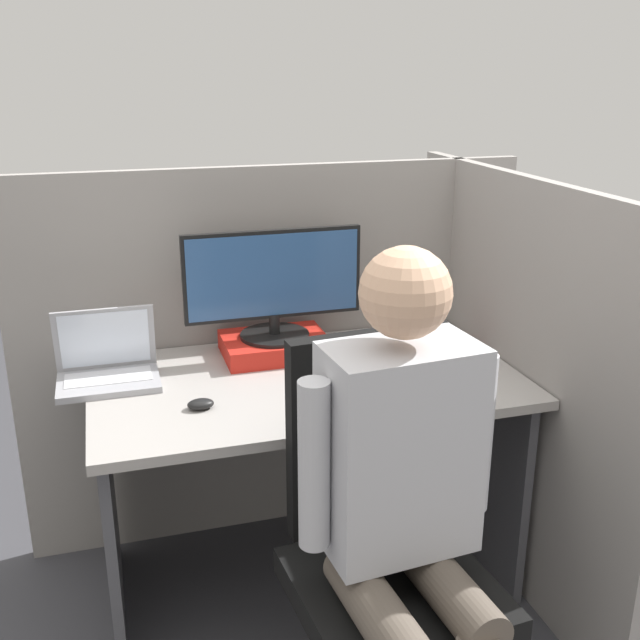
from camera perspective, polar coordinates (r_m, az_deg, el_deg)
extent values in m
cube|color=gray|center=(2.72, -3.32, -2.58)|extent=(1.81, 0.04, 1.35)
cube|color=gray|center=(2.55, 14.39, -4.66)|extent=(0.04, 1.40, 1.35)
cube|color=#9E9993|center=(2.34, -1.07, -4.70)|extent=(1.31, 0.75, 0.03)
cube|color=#4C4C51|center=(2.45, -15.66, -14.28)|extent=(0.03, 0.64, 0.72)
cube|color=#4C4C51|center=(2.72, 11.93, -10.36)|extent=(0.03, 0.64, 0.72)
cube|color=red|center=(2.50, -3.46, -1.96)|extent=(0.34, 0.25, 0.06)
cylinder|color=black|center=(2.49, -3.47, -1.15)|extent=(0.23, 0.23, 0.01)
cylinder|color=black|center=(2.47, -3.49, -0.28)|extent=(0.04, 0.04, 0.07)
cube|color=black|center=(2.43, -3.59, 3.50)|extent=(0.59, 0.02, 0.29)
cube|color=#2D5184|center=(2.42, -3.52, 3.42)|extent=(0.56, 0.00, 0.27)
cube|color=#99999E|center=(2.36, -15.79, -4.59)|extent=(0.30, 0.21, 0.02)
cube|color=silver|center=(2.37, -15.83, -4.20)|extent=(0.26, 0.11, 0.00)
cube|color=#99999E|center=(2.39, -16.08, -1.36)|extent=(0.30, 0.05, 0.21)
cube|color=silver|center=(2.39, -16.08, -1.40)|extent=(0.27, 0.04, 0.18)
ellipsoid|color=black|center=(2.14, -9.08, -6.35)|extent=(0.08, 0.05, 0.03)
cube|color=#A31919|center=(2.59, 9.83, -1.55)|extent=(0.05, 0.12, 0.06)
cone|color=orange|center=(2.13, 2.10, -6.08)|extent=(0.04, 0.10, 0.04)
cylinder|color=green|center=(2.18, 1.60, -5.44)|extent=(0.02, 0.02, 0.02)
cube|color=black|center=(1.93, 5.65, -20.02)|extent=(0.50, 0.50, 0.07)
cube|color=black|center=(1.97, 3.70, -8.38)|extent=(0.44, 0.09, 0.54)
cylinder|color=brown|center=(1.74, 4.27, -21.11)|extent=(0.14, 0.35, 0.11)
cylinder|color=brown|center=(1.81, 9.74, -19.55)|extent=(0.14, 0.35, 0.11)
cube|color=#B2B2B7|center=(1.71, 6.07, -9.74)|extent=(0.36, 0.23, 0.49)
sphere|color=#D8A884|center=(1.57, 6.53, 2.07)|extent=(0.20, 0.20, 0.20)
cylinder|color=#B2B2B7|center=(1.64, -0.46, -11.05)|extent=(0.07, 0.07, 0.39)
cylinder|color=#B2B2B7|center=(1.80, 11.94, -8.45)|extent=(0.07, 0.07, 0.39)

